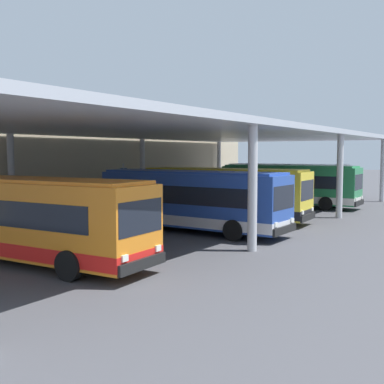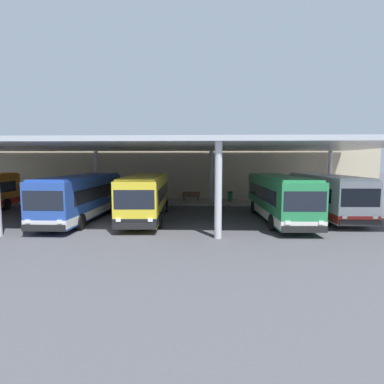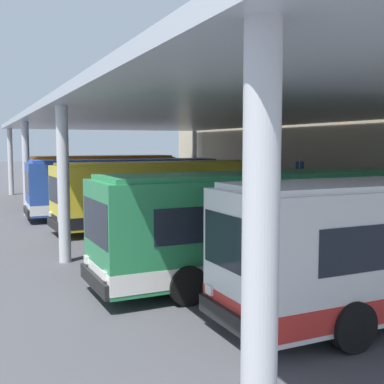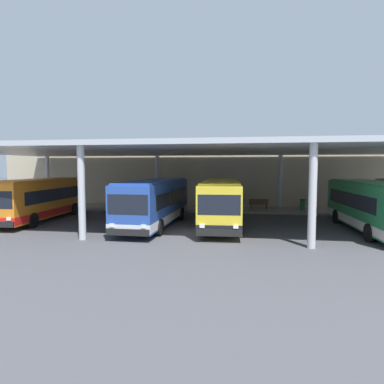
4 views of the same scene
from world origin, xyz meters
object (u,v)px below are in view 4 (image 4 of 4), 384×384
at_px(trash_bin, 303,205).
at_px(bus_nearest_bay, 42,199).
at_px(bench_waiting, 259,204).
at_px(bus_second_bay, 155,202).
at_px(bus_far_bay, 371,205).
at_px(banner_sign, 225,190).
at_px(bus_middle_bay, 221,202).

bearing_deg(trash_bin, bus_nearest_bay, -158.76).
bearing_deg(bench_waiting, bus_second_bay, -128.30).
bearing_deg(bench_waiting, bus_far_bay, -54.11).
height_order(trash_bin, banner_sign, banner_sign).
bearing_deg(banner_sign, bus_middle_bay, -88.45).
bearing_deg(bench_waiting, bus_middle_bay, -108.29).
bearing_deg(bus_far_bay, banner_sign, 139.61).
xyz_separation_m(bus_far_bay, trash_bin, (-2.66, 8.91, -0.98)).
bearing_deg(bus_far_bay, bus_nearest_bay, 177.87).
bearing_deg(bus_nearest_bay, bus_second_bay, -6.75).
bearing_deg(bus_far_bay, trash_bin, 106.65).
height_order(bus_middle_bay, bench_waiting, bus_middle_bay).
height_order(bus_middle_bay, trash_bin, bus_middle_bay).
bearing_deg(banner_sign, bench_waiting, 15.81).
height_order(bus_nearest_bay, trash_bin, bus_nearest_bay).
distance_m(bus_nearest_bay, bus_far_bay, 23.37).
relative_size(bus_second_bay, banner_sign, 3.30).
xyz_separation_m(bus_middle_bay, trash_bin, (6.82, 8.51, -0.98)).
height_order(bus_second_bay, bench_waiting, bus_second_bay).
relative_size(bench_waiting, trash_bin, 1.84).
bearing_deg(bus_second_bay, bus_far_bay, 0.98).
distance_m(bus_middle_bay, trash_bin, 10.95).
height_order(bench_waiting, banner_sign, banner_sign).
height_order(bus_second_bay, banner_sign, banner_sign).
bearing_deg(trash_bin, bus_far_bay, -73.35).
bearing_deg(bus_far_bay, bus_middle_bay, 177.57).
height_order(bus_nearest_bay, bus_middle_bay, same).
bearing_deg(bus_nearest_bay, banner_sign, 28.40).
xyz_separation_m(bus_nearest_bay, bus_second_bay, (9.35, -1.11, 0.00)).
height_order(bus_nearest_bay, bus_far_bay, same).
xyz_separation_m(bus_far_bay, banner_sign, (-9.70, 8.25, 0.32)).
height_order(bench_waiting, trash_bin, trash_bin).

